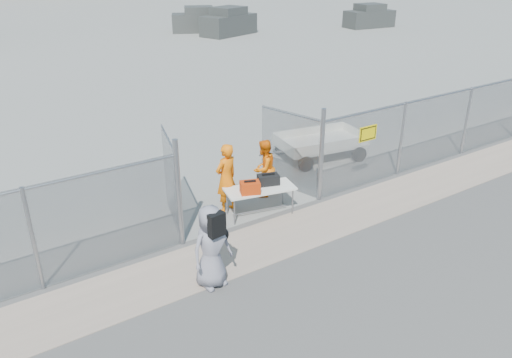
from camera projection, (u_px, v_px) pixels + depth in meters
ground at (307, 257)px, 10.76m from camera, size 160.00×160.00×0.00m
dirt_strip at (280, 237)px, 11.52m from camera, size 44.00×1.60×0.01m
chain_link_fence at (256, 179)px, 11.82m from camera, size 40.00×0.20×2.20m
folding_table at (260, 201)px, 12.38m from camera, size 1.83×1.06×0.73m
orange_bag at (250, 188)px, 11.91m from camera, size 0.55×0.46×0.29m
black_duffel at (268, 180)px, 12.37m from camera, size 0.59×0.46×0.25m
security_worker_left at (226, 178)px, 12.34m from camera, size 0.74×0.57×1.80m
security_worker_right at (264, 168)px, 13.19m from camera, size 0.92×0.82×1.57m
visitor at (211, 247)px, 9.55m from camera, size 0.91×0.65×1.73m
utility_trailer at (320, 145)px, 15.78m from camera, size 3.75×2.34×0.85m
parked_vehicle_near at (229, 21)px, 38.60m from camera, size 4.98×3.42×2.06m
parked_vehicle_mid at (199, 20)px, 40.09m from camera, size 4.71×3.61×1.94m
parked_vehicle_far at (369, 16)px, 42.52m from camera, size 4.39×2.37×1.90m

